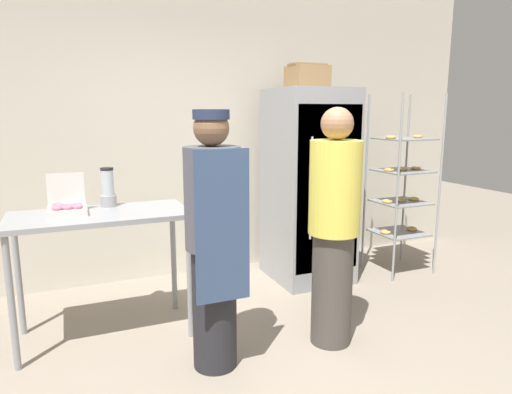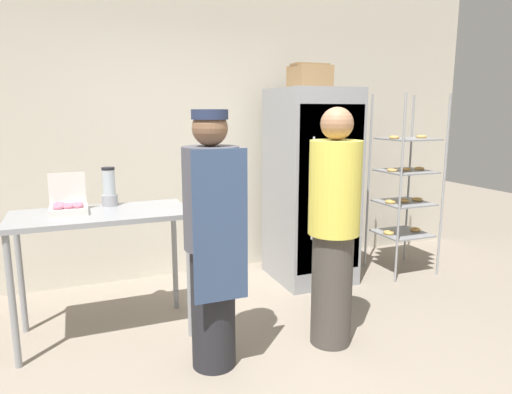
{
  "view_description": "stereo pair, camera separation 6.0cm",
  "coord_description": "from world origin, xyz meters",
  "px_view_note": "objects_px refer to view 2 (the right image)",
  "views": [
    {
      "loc": [
        -1.25,
        -2.24,
        1.65
      ],
      "look_at": [
        0.0,
        0.73,
        1.04
      ],
      "focal_mm": 32.0,
      "sensor_mm": 36.0,
      "label": 1
    },
    {
      "loc": [
        -1.2,
        -2.27,
        1.65
      ],
      "look_at": [
        0.0,
        0.73,
        1.04
      ],
      "focal_mm": 32.0,
      "sensor_mm": 36.0,
      "label": 2
    }
  ],
  "objects_px": {
    "blender_pitcher": "(109,189)",
    "person_customer": "(334,228)",
    "baking_rack": "(405,187)",
    "donut_box": "(68,207)",
    "person_baker": "(212,238)",
    "cardboard_storage_box": "(310,77)",
    "refrigerator": "(311,186)"
  },
  "relations": [
    {
      "from": "person_customer",
      "to": "refrigerator",
      "type": "bearing_deg",
      "value": 68.29
    },
    {
      "from": "blender_pitcher",
      "to": "person_customer",
      "type": "height_order",
      "value": "person_customer"
    },
    {
      "from": "refrigerator",
      "to": "baking_rack",
      "type": "bearing_deg",
      "value": -10.71
    },
    {
      "from": "donut_box",
      "to": "person_customer",
      "type": "distance_m",
      "value": 1.87
    },
    {
      "from": "person_baker",
      "to": "person_customer",
      "type": "distance_m",
      "value": 0.87
    },
    {
      "from": "donut_box",
      "to": "blender_pitcher",
      "type": "height_order",
      "value": "blender_pitcher"
    },
    {
      "from": "refrigerator",
      "to": "donut_box",
      "type": "height_order",
      "value": "refrigerator"
    },
    {
      "from": "cardboard_storage_box",
      "to": "baking_rack",
      "type": "bearing_deg",
      "value": -16.38
    },
    {
      "from": "baking_rack",
      "to": "person_baker",
      "type": "bearing_deg",
      "value": -156.48
    },
    {
      "from": "blender_pitcher",
      "to": "person_customer",
      "type": "distance_m",
      "value": 1.7
    },
    {
      "from": "baking_rack",
      "to": "person_customer",
      "type": "bearing_deg",
      "value": -144.74
    },
    {
      "from": "refrigerator",
      "to": "donut_box",
      "type": "relative_size",
      "value": 6.69
    },
    {
      "from": "baking_rack",
      "to": "person_baker",
      "type": "relative_size",
      "value": 1.09
    },
    {
      "from": "person_customer",
      "to": "cardboard_storage_box",
      "type": "bearing_deg",
      "value": 69.25
    },
    {
      "from": "person_baker",
      "to": "blender_pitcher",
      "type": "bearing_deg",
      "value": 120.12
    },
    {
      "from": "donut_box",
      "to": "person_baker",
      "type": "bearing_deg",
      "value": -42.17
    },
    {
      "from": "baking_rack",
      "to": "donut_box",
      "type": "bearing_deg",
      "value": -175.27
    },
    {
      "from": "baking_rack",
      "to": "donut_box",
      "type": "height_order",
      "value": "baking_rack"
    },
    {
      "from": "refrigerator",
      "to": "baking_rack",
      "type": "relative_size",
      "value": 1.02
    },
    {
      "from": "blender_pitcher",
      "to": "cardboard_storage_box",
      "type": "relative_size",
      "value": 0.85
    },
    {
      "from": "person_baker",
      "to": "person_customer",
      "type": "height_order",
      "value": "person_customer"
    },
    {
      "from": "refrigerator",
      "to": "baking_rack",
      "type": "height_order",
      "value": "refrigerator"
    },
    {
      "from": "blender_pitcher",
      "to": "person_baker",
      "type": "relative_size",
      "value": 0.18
    },
    {
      "from": "blender_pitcher",
      "to": "person_baker",
      "type": "height_order",
      "value": "person_baker"
    },
    {
      "from": "person_baker",
      "to": "donut_box",
      "type": "bearing_deg",
      "value": 137.83
    },
    {
      "from": "blender_pitcher",
      "to": "person_baker",
      "type": "bearing_deg",
      "value": -59.88
    },
    {
      "from": "baking_rack",
      "to": "cardboard_storage_box",
      "type": "bearing_deg",
      "value": 163.62
    },
    {
      "from": "donut_box",
      "to": "blender_pitcher",
      "type": "bearing_deg",
      "value": 30.28
    },
    {
      "from": "cardboard_storage_box",
      "to": "person_baker",
      "type": "bearing_deg",
      "value": -136.45
    },
    {
      "from": "donut_box",
      "to": "person_customer",
      "type": "xyz_separation_m",
      "value": [
        1.7,
        -0.77,
        -0.13
      ]
    },
    {
      "from": "baking_rack",
      "to": "refrigerator",
      "type": "bearing_deg",
      "value": 169.29
    },
    {
      "from": "donut_box",
      "to": "blender_pitcher",
      "type": "distance_m",
      "value": 0.35
    }
  ]
}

